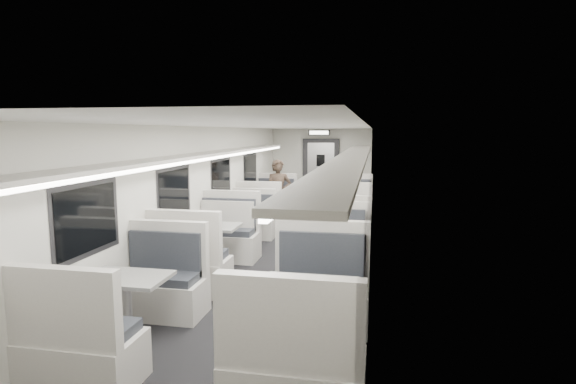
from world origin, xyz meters
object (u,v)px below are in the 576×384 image
at_px(booth_left_b, 243,229).
at_px(booth_left_d, 127,309).
at_px(booth_left_c, 210,249).
at_px(booth_right_d, 309,322).
at_px(booth_left_a, 268,208).
at_px(exit_sign, 319,133).
at_px(booth_right_a, 348,210).
at_px(booth_right_b, 343,227).
at_px(vestibule_door, 321,174).
at_px(passenger, 278,194).
at_px(booth_right_c, 331,261).

distance_m(booth_left_b, booth_left_d, 4.35).
height_order(booth_left_c, booth_right_d, booth_right_d).
bearing_deg(booth_left_a, booth_left_c, -90.00).
xyz_separation_m(booth_left_b, booth_left_c, (0.00, -1.84, 0.06)).
bearing_deg(booth_left_d, booth_left_a, 90.00).
relative_size(booth_left_a, exit_sign, 3.58).
bearing_deg(booth_left_d, booth_right_d, -0.22).
xyz_separation_m(booth_left_c, booth_right_a, (2.00, 4.11, -0.01)).
bearing_deg(booth_right_b, booth_left_c, -132.52).
distance_m(booth_right_b, vestibule_door, 4.70).
bearing_deg(booth_right_a, booth_left_a, -178.82).
distance_m(passenger, exit_sign, 3.07).
bearing_deg(booth_left_d, booth_right_b, 66.90).
bearing_deg(vestibule_door, booth_right_a, -69.10).
xyz_separation_m(booth_left_c, booth_right_d, (2.00, -2.52, 0.00)).
bearing_deg(booth_right_d, booth_right_c, 90.00).
height_order(booth_left_b, exit_sign, exit_sign).
relative_size(booth_left_b, passenger, 1.20).
bearing_deg(booth_left_d, booth_left_c, 90.00).
bearing_deg(booth_right_d, booth_right_a, 90.00).
bearing_deg(booth_left_b, booth_right_c, -45.88).
relative_size(booth_left_a, booth_left_b, 1.12).
bearing_deg(booth_left_b, booth_right_b, 9.67).
bearing_deg(booth_left_b, booth_left_c, -90.00).
bearing_deg(booth_right_a, booth_left_b, -131.40).
relative_size(booth_left_a, booth_right_b, 0.99).
relative_size(booth_right_a, exit_sign, 3.64).
height_order(booth_right_c, booth_right_d, booth_right_d).
xyz_separation_m(booth_left_a, exit_sign, (1.00, 2.17, 1.88)).
height_order(booth_left_c, passenger, passenger).
bearing_deg(vestibule_door, passenger, -101.61).
xyz_separation_m(booth_left_c, booth_right_c, (2.00, -0.22, -0.03)).
bearing_deg(booth_left_c, booth_left_d, -90.00).
distance_m(booth_right_c, exit_sign, 6.81).
bearing_deg(booth_right_b, booth_right_c, -90.00).
xyz_separation_m(booth_left_c, vestibule_door, (1.00, 6.73, 0.63)).
xyz_separation_m(passenger, vestibule_door, (0.64, 3.11, 0.21)).
height_order(booth_left_c, booth_right_a, booth_left_c).
relative_size(booth_left_d, booth_right_d, 0.94).
distance_m(booth_right_d, passenger, 6.36).
xyz_separation_m(booth_left_d, booth_right_b, (2.00, 4.69, 0.01)).
distance_m(booth_right_a, booth_right_c, 4.33).
relative_size(booth_right_c, vestibule_door, 1.02).
xyz_separation_m(booth_left_b, booth_right_a, (2.00, 2.27, 0.05)).
xyz_separation_m(booth_left_d, vestibule_door, (1.00, 9.24, 0.65)).
height_order(booth_left_d, vestibule_door, vestibule_door).
bearing_deg(booth_left_b, vestibule_door, 78.44).
distance_m(booth_left_c, booth_right_d, 3.21).
bearing_deg(booth_left_a, vestibule_door, 69.40).
bearing_deg(booth_left_c, exit_sign, 80.90).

